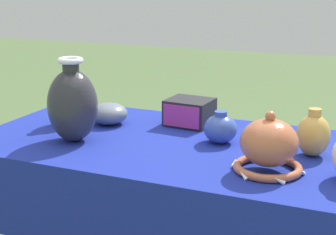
% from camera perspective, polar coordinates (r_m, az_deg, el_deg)
% --- Properties ---
extents(display_table, '(1.33, 0.67, 0.70)m').
position_cam_1_polar(display_table, '(1.65, 1.18, -5.31)').
color(display_table, brown).
rests_on(display_table, ground_plane).
extents(vase_tall_bulbous, '(0.16, 0.16, 0.27)m').
position_cam_1_polar(vase_tall_bulbous, '(1.65, -10.53, 1.45)').
color(vase_tall_bulbous, '#2D2D33').
rests_on(vase_tall_bulbous, display_table).
extents(vase_dome_bell, '(0.20, 0.19, 0.17)m').
position_cam_1_polar(vase_dome_bell, '(1.40, 11.10, -3.27)').
color(vase_dome_bell, '#BC6642').
rests_on(vase_dome_bell, display_table).
extents(mosaic_tile_box, '(0.16, 0.15, 0.09)m').
position_cam_1_polar(mosaic_tile_box, '(1.82, 2.39, 0.60)').
color(mosaic_tile_box, '#232328').
rests_on(mosaic_tile_box, display_table).
extents(jar_round_cobalt, '(0.11, 0.11, 0.10)m').
position_cam_1_polar(jar_round_cobalt, '(1.63, 5.83, -1.22)').
color(jar_round_cobalt, '#3851A8').
rests_on(jar_round_cobalt, display_table).
extents(jar_round_rose, '(0.09, 0.09, 0.16)m').
position_cam_1_polar(jar_round_rose, '(1.85, -11.25, 1.41)').
color(jar_round_rose, '#D19399').
rests_on(jar_round_rose, display_table).
extents(bowl_shallow_slate, '(0.13, 0.13, 0.08)m').
position_cam_1_polar(bowl_shallow_slate, '(1.84, -6.55, 0.43)').
color(bowl_shallow_slate, slate).
rests_on(bowl_shallow_slate, display_table).
extents(jar_round_ochre, '(0.10, 0.10, 0.14)m').
position_cam_1_polar(jar_round_ochre, '(1.56, 15.80, -1.85)').
color(jar_round_ochre, gold).
rests_on(jar_round_ochre, display_table).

